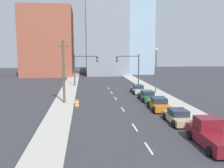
{
  "coord_description": "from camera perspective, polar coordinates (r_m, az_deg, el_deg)",
  "views": [
    {
      "loc": [
        -4.74,
        -9.49,
        7.25
      ],
      "look_at": [
        -0.51,
        27.86,
        2.2
      ],
      "focal_mm": 40.0,
      "sensor_mm": 36.0,
      "label": 1
    }
  ],
  "objects": [
    {
      "name": "sidewalk_left",
      "position": [
        57.29,
        -9.24,
        0.37
      ],
      "size": [
        2.92,
        94.57,
        0.17
      ],
      "color": "#ADA89E",
      "rests_on": "ground"
    },
    {
      "name": "sidewalk_right",
      "position": [
        58.53,
        5.71,
        0.58
      ],
      "size": [
        2.92,
        94.57,
        0.17
      ],
      "color": "#ADA89E",
      "rests_on": "ground"
    },
    {
      "name": "lane_stripe_at_8m",
      "position": [
        19.47,
        8.38,
        -14.28
      ],
      "size": [
        0.16,
        2.4,
        0.01
      ],
      "primitive_type": "cube",
      "color": "beige",
      "rests_on": "ground"
    },
    {
      "name": "lane_stripe_at_13m",
      "position": [
        24.16,
        5.23,
        -9.83
      ],
      "size": [
        0.16,
        2.4,
        0.01
      ],
      "primitive_type": "cube",
      "color": "beige",
      "rests_on": "ground"
    },
    {
      "name": "lane_stripe_at_20m",
      "position": [
        31.16,
        2.47,
        -5.8
      ],
      "size": [
        0.16,
        2.4,
        0.01
      ],
      "primitive_type": "cube",
      "color": "beige",
      "rests_on": "ground"
    },
    {
      "name": "lane_stripe_at_28m",
      "position": [
        38.21,
        0.78,
        -3.28
      ],
      "size": [
        0.16,
        2.4,
        0.01
      ],
      "primitive_type": "cube",
      "color": "beige",
      "rests_on": "ground"
    },
    {
      "name": "lane_stripe_at_33m",
      "position": [
        43.19,
        -0.08,
        -2.01
      ],
      "size": [
        0.16,
        2.4,
        0.01
      ],
      "primitive_type": "cube",
      "color": "beige",
      "rests_on": "ground"
    },
    {
      "name": "lane_stripe_at_38m",
      "position": [
        48.26,
        -0.76,
        -0.98
      ],
      "size": [
        0.16,
        2.4,
        0.01
      ],
      "primitive_type": "cube",
      "color": "beige",
      "rests_on": "ground"
    },
    {
      "name": "building_brick_left",
      "position": [
        76.14,
        -14.32,
        9.23
      ],
      "size": [
        14.0,
        16.0,
        19.31
      ],
      "color": "#9E513D",
      "rests_on": "ground"
    },
    {
      "name": "building_office_center",
      "position": [
        80.06,
        -1.59,
        12.93
      ],
      "size": [
        12.0,
        20.0,
        29.23
      ],
      "color": "gray",
      "rests_on": "ground"
    },
    {
      "name": "building_glass_right",
      "position": [
        85.01,
        3.67,
        12.25
      ],
      "size": [
        13.0,
        20.0,
        28.18
      ],
      "color": "#99B7CC",
      "rests_on": "ground"
    },
    {
      "name": "traffic_signal_left",
      "position": [
        50.93,
        -7.04,
        4.21
      ],
      "size": [
        4.87,
        0.35,
        6.5
      ],
      "color": "#38383D",
      "rests_on": "ground"
    },
    {
      "name": "traffic_signal_right",
      "position": [
        51.9,
        4.64,
        4.31
      ],
      "size": [
        4.87,
        0.35,
        6.5
      ],
      "color": "#38383D",
      "rests_on": "ground"
    },
    {
      "name": "utility_pole_left_mid",
      "position": [
        34.28,
        -11.0,
        2.8
      ],
      "size": [
        1.6,
        0.32,
        8.63
      ],
      "color": "brown",
      "rests_on": "ground"
    },
    {
      "name": "traffic_barrel",
      "position": [
        32.63,
        -8.04,
        -4.41
      ],
      "size": [
        0.56,
        0.56,
        0.95
      ],
      "color": "orange",
      "rests_on": "ground"
    },
    {
      "name": "street_lamp",
      "position": [
        42.7,
        10.03,
        3.83
      ],
      "size": [
        0.44,
        0.44,
        7.67
      ],
      "color": "#4C4C51",
      "rests_on": "ground"
    },
    {
      "name": "pickup_truck_maroon",
      "position": [
        20.85,
        21.74,
        -10.8
      ],
      "size": [
        2.44,
        5.47,
        2.07
      ],
      "rotation": [
        0.0,
        0.0,
        -0.02
      ],
      "color": "maroon",
      "rests_on": "ground"
    },
    {
      "name": "sedan_tan",
      "position": [
        26.14,
        14.88,
        -7.23
      ],
      "size": [
        2.21,
        4.63,
        1.4
      ],
      "rotation": [
        0.0,
        0.0,
        -0.02
      ],
      "color": "tan",
      "rests_on": "ground"
    },
    {
      "name": "sedan_orange",
      "position": [
        31.32,
        10.67,
        -4.54
      ],
      "size": [
        2.39,
        4.83,
        1.55
      ],
      "rotation": [
        0.0,
        0.0,
        -0.06
      ],
      "color": "orange",
      "rests_on": "ground"
    },
    {
      "name": "sedan_green",
      "position": [
        36.84,
        8.1,
        -2.73
      ],
      "size": [
        2.15,
        4.69,
        1.44
      ],
      "rotation": [
        0.0,
        0.0,
        -0.01
      ],
      "color": "#1E6033",
      "rests_on": "ground"
    },
    {
      "name": "sedan_silver",
      "position": [
        43.06,
        5.98,
        -1.2
      ],
      "size": [
        2.22,
        4.51,
        1.41
      ],
      "rotation": [
        0.0,
        0.0,
        -0.03
      ],
      "color": "#B2B2BC",
      "rests_on": "ground"
    }
  ]
}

